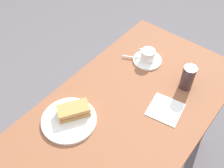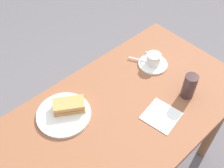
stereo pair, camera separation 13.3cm
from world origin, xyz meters
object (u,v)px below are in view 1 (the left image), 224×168
dining_table (128,119)px  coffee_cup (148,55)px  coffee_saucer (147,60)px  napkin (165,109)px  drinking_glass (188,78)px  sandwich_plate (69,120)px  sandwich_front (74,111)px  spoon (134,57)px

dining_table → coffee_cup: coffee_cup is taller
coffee_saucer → napkin: bearing=48.5°
napkin → drinking_glass: size_ratio=1.13×
dining_table → sandwich_plate: 0.32m
coffee_cup → napkin: (0.22, 0.26, -0.04)m
coffee_cup → drinking_glass: drinking_glass is taller
sandwich_plate → napkin: size_ratio=1.68×
napkin → sandwich_plate: bearing=-43.0°
coffee_saucer → drinking_glass: 0.27m
coffee_saucer → coffee_cup: 0.04m
drinking_glass → sandwich_plate: bearing=-30.9°
sandwich_plate → coffee_cup: size_ratio=2.40×
sandwich_front → coffee_cup: bearing=173.9°
coffee_saucer → sandwich_plate: bearing=-5.6°
sandwich_plate → spoon: size_ratio=2.72×
sandwich_front → spoon: 0.49m
sandwich_front → drinking_glass: bearing=147.0°
dining_table → sandwich_front: 0.31m
sandwich_front → drinking_glass: drinking_glass is taller
sandwich_front → coffee_saucer: sandwich_front is taller
spoon → dining_table: bearing=31.7°
coffee_saucer → drinking_glass: size_ratio=1.19×
dining_table → drinking_glass: size_ratio=9.20×
sandwich_front → napkin: 0.43m
coffee_cup → napkin: size_ratio=0.70×
coffee_saucer → sandwich_front: bearing=-6.4°
spoon → drinking_glass: drinking_glass is taller
sandwich_front → coffee_saucer: (-0.52, 0.06, -0.03)m
coffee_cup → spoon: 0.08m
sandwich_front → spoon: bearing=-179.1°
dining_table → drinking_glass: bearing=151.6°
dining_table → coffee_cup: (-0.31, -0.11, 0.16)m
dining_table → sandwich_plate: (0.24, -0.16, 0.13)m
coffee_saucer → coffee_cup: (0.00, -0.00, 0.04)m
dining_table → napkin: (-0.09, 0.15, 0.12)m
dining_table → drinking_glass: (-0.28, 0.15, 0.19)m
coffee_cup → dining_table: bearing=19.2°
drinking_glass → coffee_cup: bearing=-98.1°
napkin → drinking_glass: 0.20m
dining_table → coffee_cup: bearing=-160.8°
napkin → coffee_cup: bearing=-131.3°
sandwich_plate → coffee_saucer: bearing=174.4°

